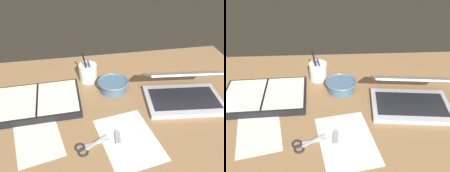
% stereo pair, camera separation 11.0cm
% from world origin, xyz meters
% --- Properties ---
extents(desk_top, '(1.40, 1.00, 0.02)m').
position_xyz_m(desk_top, '(0.00, 0.00, 0.01)').
color(desk_top, '#936D47').
rests_on(desk_top, ground).
extents(laptop, '(0.36, 0.29, 0.17)m').
position_xyz_m(laptop, '(0.28, 0.01, 0.07)').
color(laptop, silver).
rests_on(laptop, desk_top).
extents(bowl, '(0.15, 0.15, 0.05)m').
position_xyz_m(bowl, '(-0.01, 0.13, 0.05)').
color(bowl, slate).
rests_on(bowl, desk_top).
extents(pen_cup, '(0.09, 0.09, 0.16)m').
position_xyz_m(pen_cup, '(-0.12, 0.24, 0.06)').
color(pen_cup, white).
rests_on(pen_cup, desk_top).
extents(planner, '(0.38, 0.27, 0.04)m').
position_xyz_m(planner, '(-0.36, 0.08, 0.04)').
color(planner, black).
rests_on(planner, desk_top).
extents(scissors, '(0.13, 0.09, 0.01)m').
position_xyz_m(scissors, '(-0.17, -0.20, 0.02)').
color(scissors, '#B7B7BC').
rests_on(scissors, desk_top).
extents(paper_sheet_front, '(0.24, 0.31, 0.00)m').
position_xyz_m(paper_sheet_front, '(-0.01, -0.19, 0.02)').
color(paper_sheet_front, white).
rests_on(paper_sheet_front, desk_top).
extents(paper_sheet_beside_planner, '(0.22, 0.30, 0.00)m').
position_xyz_m(paper_sheet_beside_planner, '(-0.35, -0.11, 0.02)').
color(paper_sheet_beside_planner, silver).
rests_on(paper_sheet_beside_planner, desk_top).
extents(usb_drive, '(0.02, 0.07, 0.01)m').
position_xyz_m(usb_drive, '(-0.05, -0.17, 0.02)').
color(usb_drive, '#99999E').
rests_on(usb_drive, desk_top).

